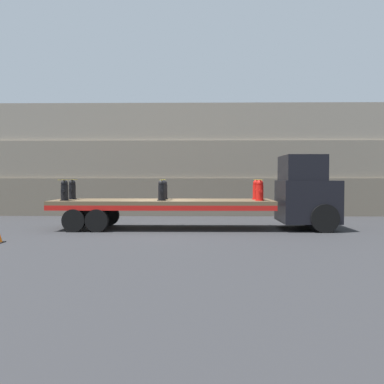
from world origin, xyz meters
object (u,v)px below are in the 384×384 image
at_px(fire_hydrant_black_near_0, 64,191).
at_px(fire_hydrant_red_far_2, 256,190).
at_px(flatbed_trailer, 149,205).
at_px(fire_hydrant_black_near_1, 162,191).
at_px(fire_hydrant_black_far_1, 164,190).
at_px(truck_cab, 308,193).
at_px(fire_hydrant_black_far_0, 72,190).
at_px(fire_hydrant_red_near_2, 260,191).

height_order(fire_hydrant_black_near_0, fire_hydrant_red_far_2, same).
height_order(flatbed_trailer, fire_hydrant_black_near_1, fire_hydrant_black_near_1).
xyz_separation_m(fire_hydrant_black_near_0, fire_hydrant_black_far_1, (3.97, 1.06, 0.00)).
bearing_deg(fire_hydrant_black_far_1, fire_hydrant_black_near_1, -90.00).
xyz_separation_m(truck_cab, fire_hydrant_red_far_2, (-2.07, 0.53, 0.11)).
bearing_deg(fire_hydrant_black_far_0, fire_hydrant_black_near_1, -15.03).
bearing_deg(fire_hydrant_black_far_0, fire_hydrant_red_near_2, -7.65).
height_order(truck_cab, fire_hydrant_black_near_0, truck_cab).
bearing_deg(fire_hydrant_black_near_0, fire_hydrant_black_near_1, 0.00).
height_order(flatbed_trailer, fire_hydrant_red_near_2, fire_hydrant_red_near_2).
distance_m(truck_cab, fire_hydrant_black_far_1, 6.06).
height_order(truck_cab, fire_hydrant_red_far_2, truck_cab).
xyz_separation_m(fire_hydrant_black_near_0, fire_hydrant_black_near_1, (3.97, 0.00, 0.00)).
xyz_separation_m(fire_hydrant_black_far_0, fire_hydrant_black_near_1, (3.97, -1.06, 0.00)).
relative_size(fire_hydrant_black_near_0, fire_hydrant_black_far_1, 1.00).
bearing_deg(fire_hydrant_black_near_1, fire_hydrant_black_near_0, 180.00).
xyz_separation_m(fire_hydrant_black_near_1, fire_hydrant_black_far_1, (0.00, 1.06, 0.00)).
bearing_deg(fire_hydrant_red_far_2, fire_hydrant_black_far_0, 180.00).
height_order(truck_cab, fire_hydrant_black_near_1, truck_cab).
xyz_separation_m(truck_cab, fire_hydrant_black_near_0, (-10.00, -0.53, 0.11)).
bearing_deg(fire_hydrant_red_near_2, fire_hydrant_black_far_0, 172.35).
distance_m(truck_cab, fire_hydrant_black_near_0, 10.02).
distance_m(fire_hydrant_black_near_0, fire_hydrant_black_far_1, 4.11).
bearing_deg(fire_hydrant_black_far_1, fire_hydrant_black_far_0, 180.00).
relative_size(fire_hydrant_black_near_1, fire_hydrant_red_near_2, 1.00).
distance_m(truck_cab, fire_hydrant_red_near_2, 2.14).
bearing_deg(flatbed_trailer, fire_hydrant_red_far_2, 6.65).
relative_size(fire_hydrant_black_far_0, fire_hydrant_black_far_1, 1.00).
bearing_deg(fire_hydrant_black_far_0, fire_hydrant_black_far_1, 0.00).
distance_m(fire_hydrant_black_near_0, fire_hydrant_red_near_2, 7.93).
relative_size(fire_hydrant_black_far_0, fire_hydrant_red_far_2, 1.00).
relative_size(flatbed_trailer, fire_hydrant_black_far_1, 10.90).
distance_m(fire_hydrant_black_near_0, fire_hydrant_black_near_1, 3.97).
height_order(fire_hydrant_black_near_0, fire_hydrant_red_near_2, same).
bearing_deg(fire_hydrant_black_far_1, fire_hydrant_black_near_0, -164.97).
xyz_separation_m(fire_hydrant_black_near_0, fire_hydrant_black_far_0, (0.00, 1.06, 0.00)).
height_order(fire_hydrant_black_near_1, fire_hydrant_red_near_2, same).
relative_size(fire_hydrant_black_far_0, fire_hydrant_black_near_1, 1.00).
relative_size(fire_hydrant_black_near_1, fire_hydrant_red_far_2, 1.00).
height_order(fire_hydrant_black_far_0, fire_hydrant_black_near_1, same).
relative_size(fire_hydrant_red_near_2, fire_hydrant_red_far_2, 1.00).
distance_m(truck_cab, fire_hydrant_red_far_2, 2.14).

